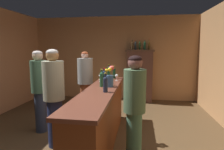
{
  "coord_description": "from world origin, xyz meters",
  "views": [
    {
      "loc": [
        0.86,
        -2.72,
        1.7
      ],
      "look_at": [
        0.36,
        0.69,
        1.21
      ],
      "focal_mm": 29.82,
      "sensor_mm": 36.0,
      "label": 1
    }
  ],
  "objects_px": {
    "wine_glass_front": "(117,76)",
    "bartender": "(134,106)",
    "display_bottle_center": "(140,45)",
    "wine_glass_mid": "(101,76)",
    "wine_bottle_pinot": "(102,79)",
    "wine_bottle_chardonnay": "(109,72)",
    "wine_bottle_merlot": "(114,72)",
    "display_bottle_right": "(149,45)",
    "display_cabinet": "(139,75)",
    "display_bottle_midright": "(145,45)",
    "bar_counter": "(101,117)",
    "display_bottle_left": "(132,45)",
    "patron_tall": "(54,94)",
    "flower_arrangement": "(110,78)",
    "wine_bottle_syrah": "(104,77)",
    "cheese_plate": "(103,79)",
    "wine_bottle_rose": "(105,83)",
    "patron_by_cabinet": "(39,87)",
    "display_bottle_midleft": "(136,46)"
  },
  "relations": [
    {
      "from": "display_cabinet",
      "to": "wine_bottle_merlot",
      "type": "distance_m",
      "value": 1.83
    },
    {
      "from": "wine_bottle_pinot",
      "to": "display_bottle_right",
      "type": "distance_m",
      "value": 2.95
    },
    {
      "from": "flower_arrangement",
      "to": "cheese_plate",
      "type": "height_order",
      "value": "flower_arrangement"
    },
    {
      "from": "wine_bottle_rose",
      "to": "display_bottle_left",
      "type": "relative_size",
      "value": 1.06
    },
    {
      "from": "wine_bottle_merlot",
      "to": "wine_glass_mid",
      "type": "distance_m",
      "value": 0.52
    },
    {
      "from": "wine_bottle_pinot",
      "to": "patron_tall",
      "type": "height_order",
      "value": "patron_tall"
    },
    {
      "from": "cheese_plate",
      "to": "display_bottle_left",
      "type": "bearing_deg",
      "value": 73.46
    },
    {
      "from": "wine_bottle_pinot",
      "to": "display_bottle_left",
      "type": "height_order",
      "value": "display_bottle_left"
    },
    {
      "from": "display_bottle_left",
      "to": "patron_tall",
      "type": "relative_size",
      "value": 0.17
    },
    {
      "from": "display_bottle_center",
      "to": "wine_glass_mid",
      "type": "bearing_deg",
      "value": -110.18
    },
    {
      "from": "bar_counter",
      "to": "wine_bottle_rose",
      "type": "xyz_separation_m",
      "value": [
        0.12,
        -0.2,
        0.64
      ]
    },
    {
      "from": "wine_bottle_syrah",
      "to": "patron_tall",
      "type": "relative_size",
      "value": 0.19
    },
    {
      "from": "patron_tall",
      "to": "display_bottle_center",
      "type": "bearing_deg",
      "value": 60.01
    },
    {
      "from": "display_bottle_midleft",
      "to": "patron_tall",
      "type": "distance_m",
      "value": 3.43
    },
    {
      "from": "display_cabinet",
      "to": "wine_bottle_chardonnay",
      "type": "height_order",
      "value": "display_cabinet"
    },
    {
      "from": "display_bottle_left",
      "to": "display_bottle_center",
      "type": "xyz_separation_m",
      "value": [
        0.23,
        -0.0,
        0.0
      ]
    },
    {
      "from": "wine_bottle_merlot",
      "to": "patron_by_cabinet",
      "type": "distance_m",
      "value": 1.66
    },
    {
      "from": "wine_bottle_syrah",
      "to": "wine_glass_front",
      "type": "xyz_separation_m",
      "value": [
        0.18,
        0.49,
        -0.05
      ]
    },
    {
      "from": "flower_arrangement",
      "to": "wine_bottle_rose",
      "type": "bearing_deg",
      "value": -90.4
    },
    {
      "from": "wine_bottle_rose",
      "to": "display_bottle_midleft",
      "type": "distance_m",
      "value": 3.21
    },
    {
      "from": "wine_bottle_merlot",
      "to": "display_bottle_center",
      "type": "height_order",
      "value": "display_bottle_center"
    },
    {
      "from": "bar_counter",
      "to": "display_bottle_right",
      "type": "distance_m",
      "value": 3.33
    },
    {
      "from": "display_bottle_right",
      "to": "display_bottle_midright",
      "type": "bearing_deg",
      "value": 180.0
    },
    {
      "from": "display_bottle_midright",
      "to": "display_bottle_left",
      "type": "bearing_deg",
      "value": -180.0
    },
    {
      "from": "wine_bottle_chardonnay",
      "to": "display_bottle_midright",
      "type": "height_order",
      "value": "display_bottle_midright"
    },
    {
      "from": "display_bottle_left",
      "to": "wine_glass_mid",
      "type": "bearing_deg",
      "value": -104.63
    },
    {
      "from": "cheese_plate",
      "to": "patron_by_cabinet",
      "type": "height_order",
      "value": "patron_by_cabinet"
    },
    {
      "from": "wine_bottle_pinot",
      "to": "display_cabinet",
      "type": "bearing_deg",
      "value": 75.95
    },
    {
      "from": "display_bottle_midright",
      "to": "cheese_plate",
      "type": "bearing_deg",
      "value": -116.4
    },
    {
      "from": "display_bottle_center",
      "to": "wine_glass_front",
      "type": "bearing_deg",
      "value": -103.31
    },
    {
      "from": "wine_glass_front",
      "to": "bartender",
      "type": "bearing_deg",
      "value": -72.88
    },
    {
      "from": "wine_bottle_pinot",
      "to": "wine_bottle_chardonnay",
      "type": "bearing_deg",
      "value": 91.55
    },
    {
      "from": "wine_glass_front",
      "to": "display_bottle_midleft",
      "type": "height_order",
      "value": "display_bottle_midleft"
    },
    {
      "from": "wine_bottle_merlot",
      "to": "display_bottle_right",
      "type": "relative_size",
      "value": 0.91
    },
    {
      "from": "display_bottle_center",
      "to": "patron_tall",
      "type": "height_order",
      "value": "display_bottle_center"
    },
    {
      "from": "wine_bottle_syrah",
      "to": "display_bottle_left",
      "type": "distance_m",
      "value": 2.64
    },
    {
      "from": "wine_glass_mid",
      "to": "flower_arrangement",
      "type": "distance_m",
      "value": 0.59
    },
    {
      "from": "display_bottle_left",
      "to": "patron_by_cabinet",
      "type": "bearing_deg",
      "value": -124.43
    },
    {
      "from": "wine_bottle_merlot",
      "to": "bartender",
      "type": "distance_m",
      "value": 1.8
    },
    {
      "from": "wine_bottle_merlot",
      "to": "display_bottle_left",
      "type": "xyz_separation_m",
      "value": [
        0.34,
        1.71,
        0.65
      ]
    },
    {
      "from": "display_cabinet",
      "to": "display_bottle_center",
      "type": "relative_size",
      "value": 5.49
    },
    {
      "from": "display_cabinet",
      "to": "wine_bottle_merlot",
      "type": "xyz_separation_m",
      "value": [
        -0.58,
        -1.71,
        0.28
      ]
    },
    {
      "from": "wine_bottle_merlot",
      "to": "wine_glass_front",
      "type": "relative_size",
      "value": 2.13
    },
    {
      "from": "display_bottle_left",
      "to": "display_bottle_right",
      "type": "distance_m",
      "value": 0.52
    },
    {
      "from": "display_bottle_left",
      "to": "wine_bottle_rose",
      "type": "bearing_deg",
      "value": -95.4
    },
    {
      "from": "bar_counter",
      "to": "wine_bottle_merlot",
      "type": "bearing_deg",
      "value": 86.54
    },
    {
      "from": "patron_by_cabinet",
      "to": "display_bottle_center",
      "type": "bearing_deg",
      "value": 65.01
    },
    {
      "from": "wine_glass_front",
      "to": "wine_glass_mid",
      "type": "bearing_deg",
      "value": -155.97
    },
    {
      "from": "wine_bottle_rose",
      "to": "patron_tall",
      "type": "relative_size",
      "value": 0.18
    },
    {
      "from": "wine_bottle_chardonnay",
      "to": "display_bottle_midleft",
      "type": "xyz_separation_m",
      "value": [
        0.56,
        1.78,
        0.63
      ]
    }
  ]
}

